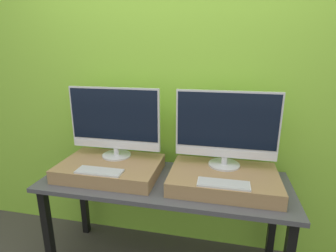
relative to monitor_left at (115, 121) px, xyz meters
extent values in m
cube|color=#8CC638|center=(0.39, 0.25, 0.22)|extent=(8.00, 0.04, 2.60)
cube|color=#47474C|center=(0.39, -0.12, -0.38)|extent=(1.67, 0.60, 0.03)
cube|color=black|center=(-0.38, -0.36, -0.73)|extent=(0.05, 0.05, 0.69)
cube|color=black|center=(-0.38, 0.12, -0.73)|extent=(0.05, 0.05, 0.69)
cube|color=black|center=(1.17, 0.12, -0.73)|extent=(0.05, 0.05, 0.69)
cube|color=#99754C|center=(0.00, -0.11, -0.31)|extent=(0.69, 0.46, 0.09)
cylinder|color=silver|center=(0.00, 0.00, -0.26)|extent=(0.21, 0.21, 0.01)
cylinder|color=silver|center=(0.00, 0.00, -0.23)|extent=(0.04, 0.04, 0.05)
cube|color=silver|center=(0.00, 0.00, 0.02)|extent=(0.67, 0.02, 0.45)
cube|color=black|center=(0.00, -0.01, 0.05)|extent=(0.64, 0.00, 0.37)
cube|color=silver|center=(0.00, -0.01, -0.18)|extent=(0.66, 0.00, 0.06)
cube|color=silver|center=(0.00, -0.28, -0.26)|extent=(0.30, 0.11, 0.01)
cube|color=#B2B2B7|center=(0.00, -0.28, -0.25)|extent=(0.29, 0.10, 0.00)
cube|color=#99754C|center=(0.78, -0.11, -0.31)|extent=(0.69, 0.46, 0.09)
cylinder|color=silver|center=(0.78, 0.00, -0.26)|extent=(0.21, 0.21, 0.01)
cylinder|color=silver|center=(0.78, 0.00, -0.23)|extent=(0.04, 0.04, 0.05)
cube|color=silver|center=(0.78, 0.00, 0.02)|extent=(0.67, 0.02, 0.45)
cube|color=black|center=(0.78, -0.01, 0.05)|extent=(0.64, 0.00, 0.37)
cube|color=silver|center=(0.78, -0.01, -0.18)|extent=(0.66, 0.00, 0.06)
cube|color=silver|center=(0.78, -0.28, -0.26)|extent=(0.30, 0.11, 0.01)
cube|color=#B2B2B7|center=(0.78, -0.28, -0.25)|extent=(0.29, 0.10, 0.00)
camera|label=1|loc=(0.76, -1.69, 0.48)|focal=28.00mm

